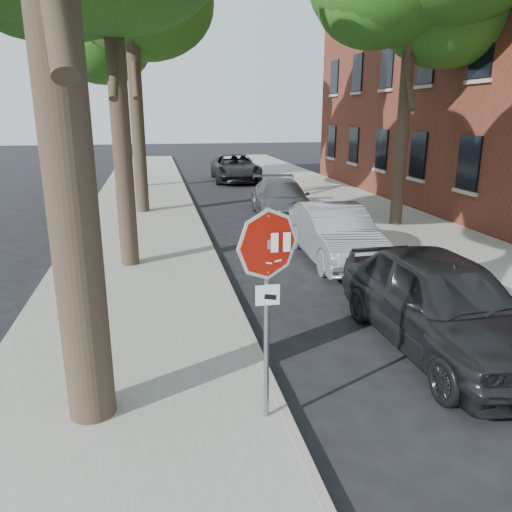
% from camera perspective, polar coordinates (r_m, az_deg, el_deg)
% --- Properties ---
extents(ground, '(120.00, 120.00, 0.00)m').
position_cam_1_polar(ground, '(6.70, 7.30, -17.82)').
color(ground, black).
rests_on(ground, ground).
extents(sidewalk_left, '(4.00, 55.00, 0.12)m').
position_cam_1_polar(sidewalk_left, '(17.64, -13.18, 3.63)').
color(sidewalk_left, gray).
rests_on(sidewalk_left, ground).
extents(sidewalk_right, '(4.00, 55.00, 0.12)m').
position_cam_1_polar(sidewalk_right, '(19.31, 12.96, 4.69)').
color(sidewalk_right, gray).
rests_on(sidewalk_right, ground).
extents(curb_left, '(0.12, 55.00, 0.13)m').
position_cam_1_polar(curb_left, '(17.69, -6.52, 4.00)').
color(curb_left, '#9E9384').
rests_on(curb_left, ground).
extents(curb_right, '(0.12, 55.00, 0.13)m').
position_cam_1_polar(curb_right, '(18.57, 7.16, 4.55)').
color(curb_right, '#9E9384').
rests_on(curb_right, ground).
extents(stop_sign, '(0.76, 0.34, 2.61)m').
position_cam_1_polar(stop_sign, '(5.64, 1.32, -2.27)').
color(stop_sign, gray).
rests_on(stop_sign, sidewalk_left).
extents(tree_far, '(5.29, 4.91, 9.33)m').
position_cam_1_polar(tree_far, '(26.60, -14.28, 23.12)').
color(tree_far, black).
rests_on(tree_far, sidewalk_left).
extents(car_a, '(1.95, 4.70, 1.59)m').
position_cam_1_polar(car_a, '(8.57, 20.46, -4.97)').
color(car_a, black).
rests_on(car_a, ground).
extents(car_b, '(1.68, 4.41, 1.44)m').
position_cam_1_polar(car_b, '(13.05, 9.03, 2.53)').
color(car_b, '#919398').
rests_on(car_b, ground).
extents(car_c, '(2.38, 4.89, 1.37)m').
position_cam_1_polar(car_c, '(18.38, 2.89, 6.50)').
color(car_c, '#4B4C50').
rests_on(car_c, ground).
extents(car_d, '(2.71, 5.49, 1.50)m').
position_cam_1_polar(car_d, '(28.64, -2.38, 10.05)').
color(car_d, black).
rests_on(car_d, ground).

